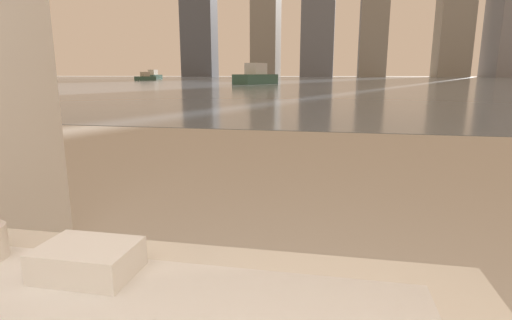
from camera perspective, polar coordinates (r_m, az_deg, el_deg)
The scene contains 7 objects.
towel_stack at distance 1.15m, azimuth -22.94°, elevation -13.04°, with size 0.24×0.17×0.08m.
harbor_water at distance 62.01m, azimuth 10.83°, elevation 11.13°, with size 180.00×110.00×0.01m.
harbor_boat_0 at distance 62.47m, azimuth -15.54°, elevation 11.31°, with size 2.23×3.40×1.21m.
harbor_boat_1 at distance 74.25m, azimuth -14.48°, elevation 11.57°, with size 1.57×4.38×1.63m.
harbor_boat_3 at distance 38.22m, azimuth -0.00°, elevation 11.81°, with size 3.63×5.46×1.94m.
skyline_tower_2 at distance 119.64m, azimuth 9.01°, elevation 21.28°, with size 8.90×11.87×40.05m.
skyline_tower_3 at distance 118.96m, azimuth 16.42°, elevation 17.40°, with size 7.23×8.12×25.27m.
Camera 1 is at (0.48, 0.00, 1.00)m, focal length 28.00 mm.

